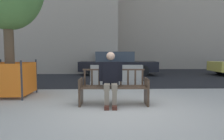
# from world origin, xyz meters

# --- Properties ---
(ground_plane) EXTENTS (200.00, 200.00, 0.00)m
(ground_plane) POSITION_xyz_m (0.00, 0.00, 0.00)
(ground_plane) COLOR #ADA89E
(street_asphalt) EXTENTS (120.00, 12.00, 0.01)m
(street_asphalt) POSITION_xyz_m (0.00, 8.70, 0.00)
(street_asphalt) COLOR black
(street_asphalt) RESTS_ON ground
(street_bench) EXTENTS (1.70, 0.57, 0.88)m
(street_bench) POSITION_xyz_m (-0.14, 0.50, 0.40)
(street_bench) COLOR #473323
(street_bench) RESTS_ON ground
(seated_person) EXTENTS (0.58, 0.73, 1.31)m
(seated_person) POSITION_xyz_m (-0.22, 0.45, 0.69)
(seated_person) COLOR black
(seated_person) RESTS_ON ground
(jersey_barrier_centre) EXTENTS (2.02, 0.73, 0.84)m
(jersey_barrier_centre) POSITION_xyz_m (0.07, 3.22, 0.34)
(jersey_barrier_centre) COLOR gray
(jersey_barrier_centre) RESTS_ON ground
(construction_fence) EXTENTS (1.19, 1.19, 1.09)m
(construction_fence) POSITION_xyz_m (-3.19, 1.57, 0.55)
(construction_fence) COLOR #2D2D33
(construction_fence) RESTS_ON ground
(car_sedan_mid) EXTENTS (4.66, 2.03, 1.40)m
(car_sedan_mid) POSITION_xyz_m (0.34, 7.60, 0.69)
(car_sedan_mid) COLOR black
(car_sedan_mid) RESTS_ON ground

